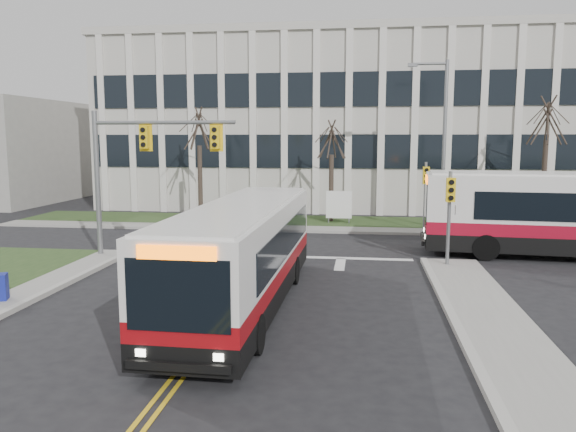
% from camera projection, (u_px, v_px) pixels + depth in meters
% --- Properties ---
extents(ground, '(120.00, 120.00, 0.00)m').
position_uv_depth(ground, '(226.00, 315.00, 16.17)').
color(ground, black).
rests_on(ground, ground).
extents(sidewalk_east, '(2.00, 26.00, 0.14)m').
position_uv_depth(sidewalk_east, '(560.00, 413.00, 10.28)').
color(sidewalk_east, '#9E9B93').
rests_on(sidewalk_east, ground).
extents(sidewalk_cross, '(44.00, 1.60, 0.14)m').
position_uv_depth(sidewalk_cross, '(383.00, 231.00, 30.44)').
color(sidewalk_cross, '#9E9B93').
rests_on(sidewalk_cross, ground).
extents(building_lawn, '(44.00, 5.00, 0.12)m').
position_uv_depth(building_lawn, '(381.00, 223.00, 33.19)').
color(building_lawn, '#28421C').
rests_on(building_lawn, ground).
extents(office_building, '(40.00, 16.00, 12.00)m').
position_uv_depth(office_building, '(378.00, 126.00, 44.15)').
color(office_building, '#B9B6AB').
rests_on(office_building, ground).
extents(mast_arm_signal, '(6.11, 0.38, 6.20)m').
position_uv_depth(mast_arm_signal, '(134.00, 158.00, 23.35)').
color(mast_arm_signal, slate).
rests_on(mast_arm_signal, ground).
extents(signal_pole_near, '(0.34, 0.39, 3.80)m').
position_uv_depth(signal_pole_near, '(450.00, 205.00, 21.67)').
color(signal_pole_near, slate).
rests_on(signal_pole_near, ground).
extents(signal_pole_far, '(0.34, 0.39, 3.80)m').
position_uv_depth(signal_pole_far, '(426.00, 186.00, 30.01)').
color(signal_pole_far, slate).
rests_on(signal_pole_far, ground).
extents(streetlight, '(2.15, 0.25, 9.20)m').
position_uv_depth(streetlight, '(441.00, 136.00, 30.32)').
color(streetlight, slate).
rests_on(streetlight, ground).
extents(directory_sign, '(1.50, 0.12, 2.00)m').
position_uv_depth(directory_sign, '(339.00, 205.00, 32.87)').
color(directory_sign, slate).
rests_on(directory_sign, ground).
extents(tree_left, '(1.80, 1.80, 7.70)m').
position_uv_depth(tree_left, '(199.00, 131.00, 33.86)').
color(tree_left, '#42352B').
rests_on(tree_left, ground).
extents(tree_mid, '(1.80, 1.80, 6.82)m').
position_uv_depth(tree_mid, '(332.00, 141.00, 33.11)').
color(tree_mid, '#42352B').
rests_on(tree_mid, ground).
extents(tree_right, '(1.80, 1.80, 8.25)m').
position_uv_depth(tree_right, '(547.00, 123.00, 31.21)').
color(tree_right, '#42352B').
rests_on(tree_right, ground).
extents(bus_main, '(2.68, 11.55, 3.07)m').
position_uv_depth(bus_main, '(243.00, 257.00, 16.81)').
color(bus_main, silver).
rests_on(bus_main, ground).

